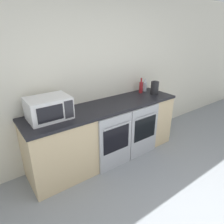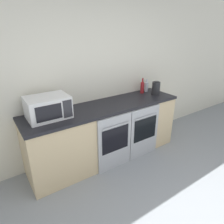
{
  "view_description": "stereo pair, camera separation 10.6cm",
  "coord_description": "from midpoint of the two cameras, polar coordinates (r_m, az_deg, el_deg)",
  "views": [
    {
      "loc": [
        -1.63,
        -0.46,
        2.03
      ],
      "look_at": [
        0.12,
        1.92,
        0.79
      ],
      "focal_mm": 32.0,
      "sensor_mm": 36.0,
      "label": 1
    },
    {
      "loc": [
        -1.54,
        -0.53,
        2.03
      ],
      "look_at": [
        0.12,
        1.92,
        0.79
      ],
      "focal_mm": 32.0,
      "sensor_mm": 36.0,
      "label": 2
    }
  ],
  "objects": [
    {
      "name": "oven_right",
      "position": [
        3.36,
        8.3,
        -5.54
      ],
      "size": [
        0.58,
        0.06,
        0.88
      ],
      "color": "#A8AAAF",
      "rests_on": "ground_plane"
    },
    {
      "name": "kettle",
      "position": [
        3.68,
        11.27,
        6.81
      ],
      "size": [
        0.14,
        0.14,
        0.24
      ],
      "color": "#232326",
      "rests_on": "counter_back"
    },
    {
      "name": "bottle_red",
      "position": [
        3.72,
        7.47,
        7.1
      ],
      "size": [
        0.07,
        0.07,
        0.28
      ],
      "color": "maroon",
      "rests_on": "counter_back"
    },
    {
      "name": "bottle_clear",
      "position": [
        3.84,
        8.57,
        7.27
      ],
      "size": [
        0.07,
        0.07,
        0.23
      ],
      "color": "silver",
      "rests_on": "counter_back"
    },
    {
      "name": "oven_left",
      "position": [
        3.02,
        0.08,
        -8.75
      ],
      "size": [
        0.58,
        0.06,
        0.88
      ],
      "color": "#A8AAAF",
      "rests_on": "ground_plane"
    },
    {
      "name": "microwave",
      "position": [
        2.73,
        -18.71,
        1.08
      ],
      "size": [
        0.54,
        0.41,
        0.29
      ],
      "color": "silver",
      "rests_on": "counter_back"
    },
    {
      "name": "wall_back",
      "position": [
        3.27,
        -6.37,
        9.73
      ],
      "size": [
        10.0,
        0.06,
        2.6
      ],
      "color": "silver",
      "rests_on": "ground_plane"
    },
    {
      "name": "counter_back",
      "position": [
        3.28,
        -2.63,
        -5.71
      ],
      "size": [
        2.55,
        0.67,
        0.93
      ],
      "color": "#D1B789",
      "rests_on": "ground_plane"
    }
  ]
}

